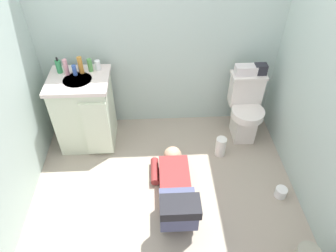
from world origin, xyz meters
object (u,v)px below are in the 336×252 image
Objects in this scene: bottle_pink at (66,67)px; bottle_green at (90,65)px; tissue_box at (246,70)px; paper_towel_roll at (221,147)px; person_plumber at (176,191)px; bottle_amber at (80,65)px; vanity_cabinet at (85,111)px; toilet_paper_roll at (281,192)px; faucet at (79,66)px; soap_dispenser at (59,66)px; toiletry_bag at (260,69)px; bottle_white at (98,65)px; toilet at (245,108)px; bottle_blue at (75,70)px.

bottle_pink is 0.23m from bottle_green.
tissue_box is 0.98× the size of paper_towel_roll.
bottle_amber is (-0.87, 1.00, 0.73)m from person_plumber.
bottle_pink is at bearing 143.44° from vanity_cabinet.
vanity_cabinet is 1.29m from person_plumber.
toilet_paper_roll is (1.80, -1.01, -0.84)m from bottle_green.
bottle_pink is (-1.79, -0.03, 0.10)m from tissue_box.
faucet is (-0.00, 0.15, 0.45)m from vanity_cabinet.
soap_dispenser is at bearing 179.48° from tissue_box.
soap_dispenser is at bearing 174.70° from bottle_amber.
person_plumber is 1.51m from toiletry_bag.
bottle_white is 2.17m from toilet_paper_roll.
toilet is 1.91m from bottle_pink.
toilet_paper_roll is at bearing -76.95° from tissue_box.
person_plumber is at bearing -44.10° from bottle_pink.
tissue_box reaches higher than person_plumber.
soap_dispenser is 0.74× the size of paper_towel_roll.
tissue_box is 1.57m from bottle_green.
bottle_white is at bearing 159.78° from paper_towel_roll.
bottle_blue reaches higher than tissue_box.
toiletry_bag reaches higher than tissue_box.
faucet reaches higher than tissue_box.
faucet is at bearing 130.87° from person_plumber.
bottle_pink is at bearing -179.17° from tissue_box.
vanity_cabinet is 0.77× the size of person_plumber.
bottle_blue is at bearing 133.89° from person_plumber.
toiletry_bag reaches higher than person_plumber.
toilet_paper_roll is at bearing -25.93° from bottle_blue.
bottle_blue is at bearing -178.88° from toiletry_bag.
vanity_cabinet is at bearing -88.69° from faucet.
bottle_pink is (-0.11, -0.06, 0.03)m from faucet.
soap_dispenser is 1.00× the size of bottle_pink.
toilet_paper_roll is at bearing -28.02° from faucet.
bottle_amber is at bearing 76.69° from vanity_cabinet.
paper_towel_roll is at bearing -17.39° from faucet.
vanity_cabinet is 7.75× the size of bottle_blue.
toiletry_bag is 0.55× the size of paper_towel_roll.
person_plumber is 1.51m from bottle_blue.
toilet_paper_roll is at bearing -29.28° from bottle_green.
bottle_amber reaches higher than toilet_paper_roll.
bottle_green is at bearing -163.96° from bottle_white.
toilet is 7.50× the size of faucet.
toilet_paper_roll is (1.01, 0.03, -0.13)m from person_plumber.
toilet_paper_roll is (0.48, -0.57, -0.06)m from paper_towel_roll.
person_plumber is 1.45m from bottle_white.
toiletry_bag is at bearing 47.26° from person_plumber.
bottle_green is at bearing 175.82° from toilet.
paper_towel_roll is at bearing -14.04° from bottle_pink.
bottle_white is at bearing 3.38° from faucet.
toiletry_bag is at bearing 45.35° from paper_towel_roll.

